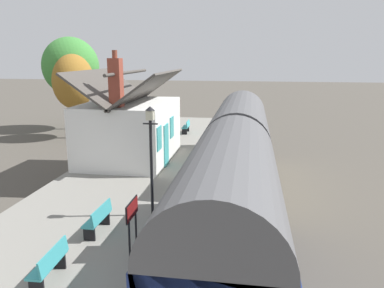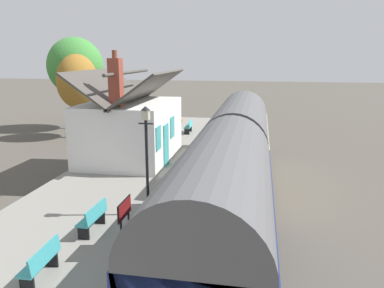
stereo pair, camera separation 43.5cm
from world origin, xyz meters
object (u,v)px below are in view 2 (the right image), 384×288
station_building (131,128)px  tree_mid_background (78,82)px  train (233,166)px  bench_near_building (93,217)px  bench_by_lamp (189,126)px  tree_behind_building (75,67)px  bench_platform_end (41,262)px  planter_edge_far (179,121)px  lamp_post_platform (146,141)px  station_sign_board (124,213)px

station_building → tree_mid_background: bearing=40.0°
train → bench_near_building: (-3.66, 4.05, -0.79)m
bench_by_lamp → train: bearing=-161.7°
tree_mid_background → tree_behind_building: tree_behind_building is taller
bench_platform_end → bench_near_building: size_ratio=1.00×
bench_by_lamp → planter_edge_far: (2.33, 1.27, -0.04)m
bench_near_building → lamp_post_platform: 2.97m
bench_platform_end → station_sign_board: size_ratio=0.90×
bench_near_building → bench_by_lamp: bearing=-0.3°
bench_by_lamp → tree_mid_background: size_ratio=0.22×
station_building → bench_near_building: bearing=-168.7°
train → tree_behind_building: 22.67m
train → tree_mid_background: (13.39, 12.96, 2.16)m
bench_by_lamp → station_sign_board: station_sign_board is taller
planter_edge_far → tree_mid_background: bearing=97.4°
station_building → lamp_post_platform: size_ratio=1.66×
lamp_post_platform → tree_behind_building: bearing=32.5°
bench_by_lamp → station_building: bearing=166.4°
planter_edge_far → tree_mid_background: 8.33m
bench_near_building → planter_edge_far: bench_near_building is taller
bench_platform_end → bench_near_building: same height
lamp_post_platform → station_sign_board: 3.01m
bench_by_lamp → lamp_post_platform: 14.39m
bench_near_building → lamp_post_platform: lamp_post_platform is taller
train → tree_behind_building: (16.85, 14.82, 3.20)m
station_building → bench_platform_end: station_building is taller
station_building → bench_platform_end: bearing=-172.1°
bench_platform_end → tree_behind_building: bearing=24.6°
train → station_sign_board: bearing=151.2°
bench_near_building → lamp_post_platform: bearing=-40.3°
station_building → lamp_post_platform: (-6.89, -3.00, 0.99)m
bench_platform_end → tree_behind_building: tree_behind_building is taller
lamp_post_platform → tree_behind_building: (18.96, 12.08, 1.83)m
train → bench_by_lamp: 12.73m
bench_by_lamp → planter_edge_far: size_ratio=1.64×
bench_platform_end → lamp_post_platform: size_ratio=0.37×
train → tree_behind_building: tree_behind_building is taller
lamp_post_platform → tree_mid_background: size_ratio=0.59×
planter_edge_far → station_sign_board: size_ratio=0.55×
lamp_post_platform → station_sign_board: (-2.63, -0.14, -1.45)m
lamp_post_platform → station_sign_board: bearing=-176.9°
station_sign_board → bench_near_building: bearing=53.2°
bench_by_lamp → tree_mid_background: 9.55m
train → bench_by_lamp: bearing=18.3°
tree_mid_background → tree_behind_building: 4.06m
station_building → planter_edge_far: station_building is taller
bench_by_lamp → bench_near_building: (-15.72, 0.07, 0.00)m
station_building → planter_edge_far: bearing=-2.9°
station_building → bench_near_building: size_ratio=4.47×
bench_platform_end → tree_behind_building: size_ratio=0.18×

